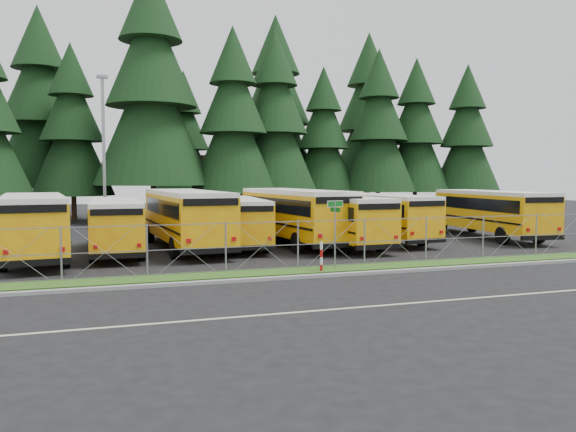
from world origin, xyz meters
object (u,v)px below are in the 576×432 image
(bus_3, at_px, (237,222))
(bus_east, at_px, (488,214))
(striped_bollard, at_px, (321,257))
(bus_0, at_px, (34,227))
(bus_2, at_px, (185,220))
(bus_1, at_px, (116,227))
(street_sign, at_px, (335,220))
(bus_5, at_px, (336,221))
(bus_4, at_px, (292,217))
(light_standard, at_px, (104,149))
(bus_6, at_px, (375,218))

(bus_3, height_order, bus_east, bus_east)
(bus_3, relative_size, striped_bollard, 8.33)
(bus_0, height_order, bus_2, bus_2)
(bus_1, distance_m, street_sign, 11.47)
(bus_1, distance_m, bus_5, 11.42)
(bus_0, relative_size, street_sign, 3.99)
(bus_4, xyz_separation_m, striped_bollard, (-1.78, -8.89, -0.93))
(bus_3, relative_size, bus_5, 0.96)
(bus_2, height_order, bus_5, bus_2)
(street_sign, distance_m, striped_bollard, 1.66)
(bus_5, height_order, bus_east, bus_east)
(bus_4, bearing_deg, street_sign, -102.38)
(bus_4, relative_size, striped_bollard, 9.74)
(bus_0, bearing_deg, striped_bollard, -39.72)
(bus_2, xyz_separation_m, light_standard, (-3.90, 8.44, 3.97))
(bus_3, bearing_deg, bus_5, -10.97)
(bus_2, distance_m, bus_5, 8.06)
(bus_5, bearing_deg, bus_4, 145.76)
(bus_east, bearing_deg, bus_4, -177.47)
(street_sign, bearing_deg, bus_1, 136.51)
(light_standard, bearing_deg, bus_3, -50.28)
(bus_2, distance_m, light_standard, 10.11)
(striped_bollard, bearing_deg, bus_0, 146.60)
(bus_3, bearing_deg, bus_2, -168.85)
(bus_6, height_order, bus_east, bus_east)
(bus_1, height_order, bus_4, bus_4)
(bus_1, bearing_deg, bus_4, 4.43)
(bus_3, bearing_deg, bus_east, 2.62)
(bus_4, bearing_deg, bus_east, -7.72)
(bus_4, relative_size, bus_6, 1.11)
(bus_4, xyz_separation_m, light_standard, (-9.82, 8.30, 3.97))
(bus_6, bearing_deg, striped_bollard, -133.22)
(bus_4, distance_m, bus_6, 5.13)
(light_standard, bearing_deg, bus_1, -86.94)
(bus_0, height_order, bus_4, bus_4)
(bus_4, distance_m, striped_bollard, 9.12)
(bus_2, height_order, bus_east, bus_2)
(bus_0, height_order, bus_east, bus_0)
(bus_3, xyz_separation_m, light_standard, (-6.76, 8.14, 4.19))
(bus_east, height_order, street_sign, bus_east)
(striped_bollard, bearing_deg, light_standard, 115.06)
(bus_6, bearing_deg, street_sign, -131.29)
(bus_6, relative_size, striped_bollard, 8.76)
(bus_2, xyz_separation_m, bus_4, (5.92, 0.14, 0.00))
(bus_1, height_order, striped_bollard, bus_1)
(bus_east, distance_m, striped_bollard, 16.64)
(bus_0, xyz_separation_m, bus_6, (18.09, 1.62, -0.09))
(bus_0, distance_m, bus_6, 18.16)
(bus_0, bearing_deg, bus_1, 7.63)
(bus_0, bearing_deg, bus_4, 0.37)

